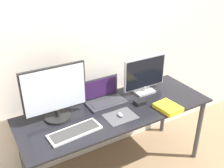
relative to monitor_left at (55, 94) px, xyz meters
name	(u,v)px	position (x,y,z in m)	size (l,w,h in m)	color
wall_back	(95,37)	(0.49, 0.25, 0.31)	(7.00, 0.05, 2.50)	silver
desk	(116,117)	(0.49, -0.13, -0.32)	(1.71, 0.63, 0.71)	black
monitor_left	(55,94)	(0.00, 0.00, 0.00)	(0.52, 0.21, 0.46)	black
monitor_right	(145,75)	(0.88, 0.00, -0.05)	(0.45, 0.14, 0.36)	#B2B2B7
laptop	(104,96)	(0.46, 0.04, -0.18)	(0.35, 0.21, 0.21)	#333338
keyboard	(75,132)	(0.04, -0.26, -0.22)	(0.42, 0.18, 0.02)	silver
mousepad	(120,116)	(0.46, -0.25, -0.23)	(0.26, 0.20, 0.00)	#47474C
mouse	(120,115)	(0.46, -0.25, -0.21)	(0.03, 0.06, 0.03)	silver
book	(168,107)	(0.87, -0.36, -0.21)	(0.19, 0.23, 0.04)	yellow
power_brick	(140,102)	(0.71, -0.16, -0.21)	(0.09, 0.07, 0.03)	black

